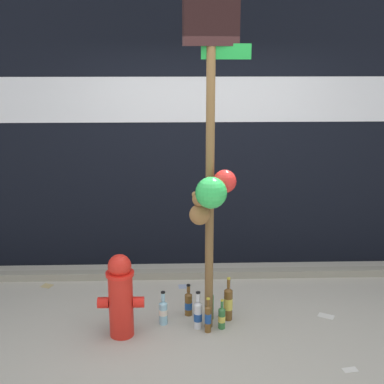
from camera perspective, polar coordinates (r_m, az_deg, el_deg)
The scene contains 16 objects.
ground_plane at distance 4.59m, azimuth 2.20°, elevation -16.13°, with size 14.00×14.00×0.00m, color #ADA899.
building_wall at distance 5.76m, azimuth 1.13°, elevation 9.72°, with size 10.00×0.21×3.68m.
curb_strip at distance 5.75m, azimuth 1.28°, elevation -8.95°, with size 8.00×0.12×0.08m, color gray.
memorial_post at distance 4.23m, azimuth 2.13°, elevation 3.68°, with size 0.54×0.57×2.78m.
fire_hydrant at distance 4.56m, azimuth -7.82°, elevation -11.13°, with size 0.40×0.24×0.74m.
bottle_0 at distance 4.87m, azimuth 3.98°, elevation -12.03°, with size 0.08×0.08×0.41m.
bottle_1 at distance 4.68m, azimuth 1.77°, elevation -13.60°, with size 0.06×0.06×0.32m.
bottle_2 at distance 4.74m, azimuth 0.66°, elevation -13.22°, with size 0.08×0.08×0.35m.
bottle_3 at distance 4.81m, azimuth -3.17°, elevation -12.90°, with size 0.08×0.08×0.32m.
bottle_4 at distance 4.75m, azimuth 3.28°, elevation -13.54°, with size 0.06×0.06×0.28m.
bottle_5 at distance 4.88m, azimuth 2.02°, elevation -12.26°, with size 0.06×0.06×0.34m.
bottle_6 at distance 4.95m, azimuth -0.39°, elevation -12.08°, with size 0.07×0.07×0.31m.
litter_0 at distance 5.14m, azimuth 14.48°, elevation -13.00°, with size 0.15×0.09×0.01m, color silver.
litter_1 at distance 5.77m, azimuth -15.60°, elevation -9.86°, with size 0.11×0.09×0.01m, color tan.
litter_2 at distance 4.43m, azimuth 16.94°, elevation -18.12°, with size 0.12×0.07×0.01m, color silver.
litter_3 at distance 5.55m, azimuth -0.98°, elevation -10.30°, with size 0.10×0.10×0.01m, color #8C99B2.
Camera 1 is at (-0.29, -3.92, 2.38)m, focal length 48.69 mm.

